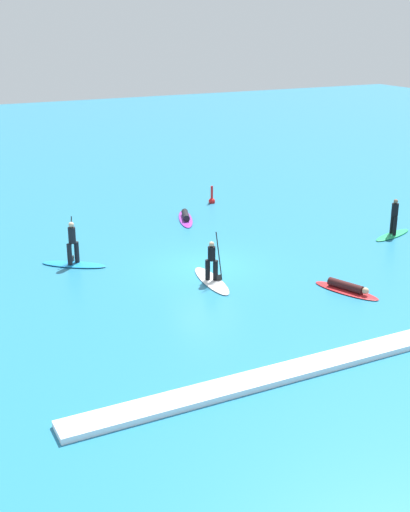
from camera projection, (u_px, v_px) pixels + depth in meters
The scene contains 8 objects.
ground_plane at pixel (205, 267), 28.09m from camera, with size 120.00×120.00×0.00m, color teal.
surfer_on_blue_board at pixel (73, 255), 28.17m from camera, with size 2.71×2.29×2.02m.
surfer_on_red_board at pixel (347, 288), 25.56m from camera, with size 1.68×2.80×0.39m.
surfer_on_purple_board at pixel (186, 217), 34.64m from camera, with size 1.72×3.21×0.42m.
surfer_on_white_board at pixel (212, 273), 26.46m from camera, with size 1.07×3.20×2.12m.
surfer_on_green_board at pixel (393, 226), 31.96m from camera, with size 2.75×1.42×1.80m.
marker_buoy at pixel (212, 200), 37.69m from camera, with size 0.37×0.37×1.07m.
wave_crest at pixel (338, 359), 20.40m from camera, with size 17.33×0.90×0.18m, color white.
Camera 1 is at (-11.71, -23.54, 9.90)m, focal length 47.21 mm.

